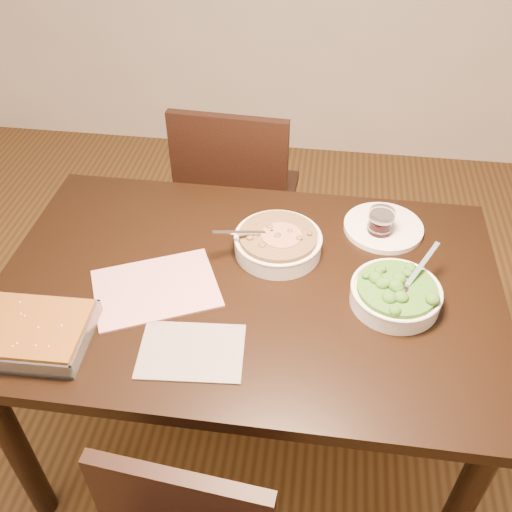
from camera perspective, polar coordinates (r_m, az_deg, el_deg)
ground at (r=2.18m, az=-0.62°, el=-16.91°), size 4.00×4.00×0.00m
table at (r=1.66m, az=-0.78°, el=-4.94°), size 1.40×0.90×0.75m
magazine_a at (r=1.59m, az=-9.99°, el=-3.21°), size 0.40×0.36×0.01m
magazine_b at (r=1.43m, az=-6.47°, el=-9.43°), size 0.27×0.20×0.00m
coaster at (r=1.78m, az=12.14°, el=2.08°), size 0.10×0.10×0.00m
stew_bowl at (r=1.66m, az=2.21°, el=1.40°), size 0.27×0.26×0.10m
broccoli_bowl at (r=1.55m, az=13.79°, el=-3.67°), size 0.24×0.25×0.09m
baking_dish at (r=1.53m, az=-21.72°, el=-7.09°), size 0.31×0.23×0.05m
wine_tumbler at (r=1.75m, az=12.36°, el=3.28°), size 0.08×0.08×0.09m
dinner_plate at (r=1.80m, az=12.61°, el=2.80°), size 0.24×0.24×0.02m
chair_far at (r=2.31m, az=-1.94°, el=6.15°), size 0.46×0.46×0.92m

